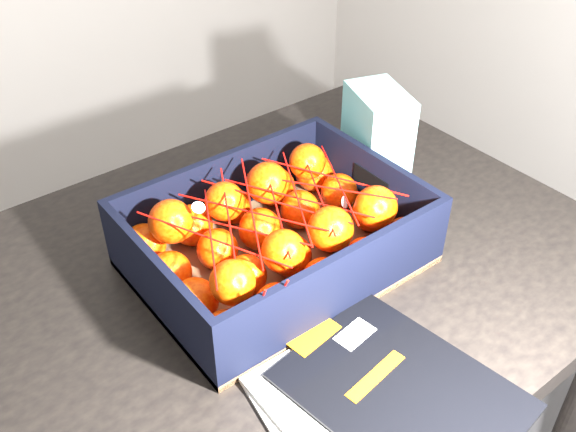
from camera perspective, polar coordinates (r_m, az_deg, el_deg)
room_shell at (r=0.38m, az=-16.43°, el=7.95°), size 3.54×3.54×2.50m
table at (r=1.06m, az=-4.54°, el=-9.88°), size 1.20×0.81×0.75m
magazine_stack at (r=0.83m, az=8.06°, el=-16.36°), size 0.31×0.33×0.02m
produce_crate at (r=1.00m, az=-1.05°, el=-2.49°), size 0.42×0.31×0.12m
clementine_heap at (r=0.98m, az=-1.16°, el=-1.56°), size 0.40×0.30×0.12m
mesh_net at (r=0.94m, az=-1.13°, el=0.52°), size 0.35×0.28×0.09m
retail_carton at (r=1.15m, az=7.75°, el=6.60°), size 0.12×0.14×0.19m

